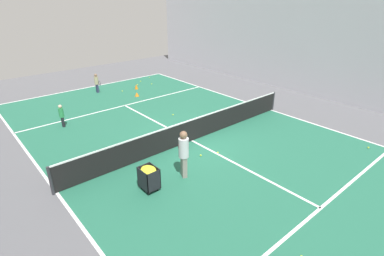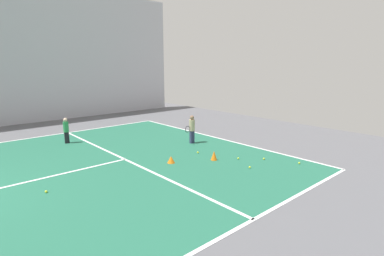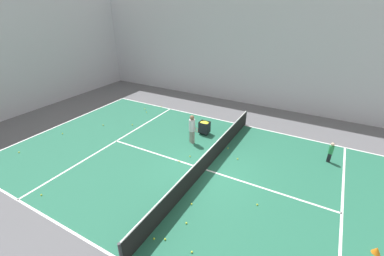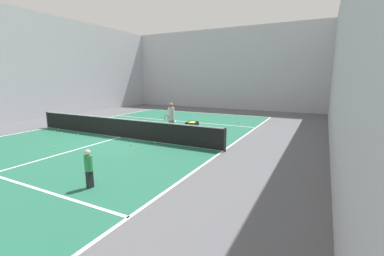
# 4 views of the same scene
# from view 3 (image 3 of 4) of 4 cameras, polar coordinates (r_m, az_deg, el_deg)

# --- Properties ---
(ground_plane) EXTENTS (33.54, 33.54, 0.00)m
(ground_plane) POSITION_cam_3_polar(r_m,az_deg,el_deg) (12.75, 3.13, -9.26)
(ground_plane) COLOR #5B5B60
(court_playing_area) EXTENTS (11.47, 21.49, 0.00)m
(court_playing_area) POSITION_cam_3_polar(r_m,az_deg,el_deg) (12.75, 3.13, -9.25)
(court_playing_area) COLOR #23664C
(court_playing_area) RESTS_ON ground
(line_baseline_far) EXTENTS (11.47, 0.10, 0.00)m
(line_baseline_far) POSITION_cam_3_polar(r_m,az_deg,el_deg) (19.33, -26.73, 0.85)
(line_baseline_far) COLOR white
(line_baseline_far) RESTS_ON ground
(line_sideline_right) EXTENTS (0.10, 21.49, 0.00)m
(line_sideline_right) POSITION_cam_3_polar(r_m,az_deg,el_deg) (17.40, 11.55, 0.60)
(line_sideline_right) COLOR white
(line_sideline_right) RESTS_ON ground
(line_service_near) EXTENTS (11.47, 0.10, 0.00)m
(line_service_near) POSITION_cam_3_polar(r_m,az_deg,el_deg) (12.04, 30.35, -16.07)
(line_service_near) COLOR white
(line_service_near) RESTS_ON ground
(line_service_far) EXTENTS (11.47, 0.10, 0.00)m
(line_service_far) POSITION_cam_3_polar(r_m,az_deg,el_deg) (15.81, -16.45, -2.77)
(line_service_far) COLOR white
(line_service_far) RESTS_ON ground
(line_centre_service) EXTENTS (0.10, 11.82, 0.00)m
(line_centre_service) POSITION_cam_3_polar(r_m,az_deg,el_deg) (12.75, 3.13, -9.24)
(line_centre_service) COLOR white
(line_centre_service) RESTS_ON ground
(hall_enclosure_right) EXTENTS (0.15, 29.84, 7.84)m
(hall_enclosure_right) POSITION_cam_3_polar(r_m,az_deg,el_deg) (20.01, 16.51, 15.29)
(hall_enclosure_right) COLOR silver
(hall_enclosure_right) RESTS_ON ground
(hall_enclosure_far) EXTENTS (19.52, 0.15, 7.84)m
(hall_enclosure_far) POSITION_cam_3_polar(r_m,az_deg,el_deg) (21.73, -35.33, 12.44)
(hall_enclosure_far) COLOR silver
(hall_enclosure_far) RESTS_ON ground
(tennis_net) EXTENTS (11.77, 0.10, 1.02)m
(tennis_net) POSITION_cam_3_polar(r_m,az_deg,el_deg) (12.45, 3.19, -7.29)
(tennis_net) COLOR #2D2D33
(tennis_net) RESTS_ON ground
(coach_at_net) EXTENTS (0.45, 0.71, 1.73)m
(coach_at_net) POSITION_cam_3_polar(r_m,az_deg,el_deg) (14.53, 0.01, 0.14)
(coach_at_net) COLOR gray
(coach_at_net) RESTS_ON ground
(child_midcourt) EXTENTS (0.24, 0.24, 1.12)m
(child_midcourt) POSITION_cam_3_polar(r_m,az_deg,el_deg) (14.74, 28.47, -4.52)
(child_midcourt) COLOR black
(child_midcourt) RESTS_ON ground
(ball_cart) EXTENTS (0.50, 0.61, 0.83)m
(ball_cart) POSITION_cam_3_polar(r_m,az_deg,el_deg) (15.73, 2.79, 0.60)
(ball_cart) COLOR black
(ball_cart) RESTS_ON ground
(training_cone_0) EXTENTS (0.27, 0.27, 0.25)m
(training_cone_0) POSITION_cam_3_polar(r_m,az_deg,el_deg) (11.07, 35.80, -21.18)
(training_cone_0) COLOR orange
(training_cone_0) RESTS_ON ground
(tennis_ball_1) EXTENTS (0.07, 0.07, 0.07)m
(tennis_ball_1) POSITION_cam_3_polar(r_m,az_deg,el_deg) (13.68, 10.10, -6.77)
(tennis_ball_1) COLOR yellow
(tennis_ball_1) RESTS_ON ground
(tennis_ball_2) EXTENTS (0.07, 0.07, 0.07)m
(tennis_ball_2) POSITION_cam_3_polar(r_m,az_deg,el_deg) (9.77, -8.45, -23.14)
(tennis_ball_2) COLOR yellow
(tennis_ball_2) RESTS_ON ground
(tennis_ball_3) EXTENTS (0.07, 0.07, 0.07)m
(tennis_ball_3) POSITION_cam_3_polar(r_m,az_deg,el_deg) (19.95, -10.42, 4.23)
(tennis_ball_3) COLOR yellow
(tennis_ball_3) RESTS_ON ground
(tennis_ball_4) EXTENTS (0.07, 0.07, 0.07)m
(tennis_ball_4) POSITION_cam_3_polar(r_m,az_deg,el_deg) (11.14, 14.30, -16.18)
(tennis_ball_4) COLOR yellow
(tennis_ball_4) RESTS_ON ground
(tennis_ball_5) EXTENTS (0.07, 0.07, 0.07)m
(tennis_ball_5) POSITION_cam_3_polar(r_m,az_deg,el_deg) (10.15, -1.27, -20.38)
(tennis_ball_5) COLOR yellow
(tennis_ball_5) RESTS_ON ground
(tennis_ball_6) EXTENTS (0.07, 0.07, 0.07)m
(tennis_ball_6) POSITION_cam_3_polar(r_m,az_deg,el_deg) (13.67, -0.44, -6.33)
(tennis_ball_6) COLOR yellow
(tennis_ball_6) RESTS_ON ground
(tennis_ball_9) EXTENTS (0.07, 0.07, 0.07)m
(tennis_ball_9) POSITION_cam_3_polar(r_m,az_deg,el_deg) (17.51, -13.15, 0.71)
(tennis_ball_9) COLOR yellow
(tennis_ball_9) RESTS_ON ground
(tennis_ball_10) EXTENTS (0.07, 0.07, 0.07)m
(tennis_ball_10) POSITION_cam_3_polar(r_m,az_deg,el_deg) (9.35, -0.04, -25.83)
(tennis_ball_10) COLOR yellow
(tennis_ball_10) RESTS_ON ground
(tennis_ball_11) EXTENTS (0.07, 0.07, 0.07)m
(tennis_ball_11) POSITION_cam_3_polar(r_m,az_deg,el_deg) (9.71, -6.02, -23.39)
(tennis_ball_11) COLOR yellow
(tennis_ball_11) RESTS_ON ground
(tennis_ball_13) EXTENTS (0.07, 0.07, 0.07)m
(tennis_ball_13) POSITION_cam_3_polar(r_m,az_deg,el_deg) (17.84, -26.84, -1.12)
(tennis_ball_13) COLOR yellow
(tennis_ball_13) RESTS_ON ground
(tennis_ball_16) EXTENTS (0.07, 0.07, 0.07)m
(tennis_ball_16) POSITION_cam_3_polar(r_m,az_deg,el_deg) (16.90, -34.04, -4.47)
(tennis_ball_16) COLOR yellow
(tennis_ball_16) RESTS_ON ground
(tennis_ball_17) EXTENTS (0.07, 0.07, 0.07)m
(tennis_ball_17) POSITION_cam_3_polar(r_m,az_deg,el_deg) (10.85, -0.10, -16.53)
(tennis_ball_17) COLOR yellow
(tennis_ball_17) RESTS_ON ground
(tennis_ball_18) EXTENTS (0.07, 0.07, 0.07)m
(tennis_ball_18) POSITION_cam_3_polar(r_m,az_deg,el_deg) (13.31, -2.91, -7.37)
(tennis_ball_18) COLOR yellow
(tennis_ball_18) RESTS_ON ground
(tennis_ball_19) EXTENTS (0.07, 0.07, 0.07)m
(tennis_ball_19) POSITION_cam_3_polar(r_m,az_deg,el_deg) (14.53, 8.00, -4.45)
(tennis_ball_19) COLOR yellow
(tennis_ball_19) RESTS_ON ground
(tennis_ball_20) EXTENTS (0.07, 0.07, 0.07)m
(tennis_ball_20) POSITION_cam_3_polar(r_m,az_deg,el_deg) (17.99, -19.15, 0.60)
(tennis_ball_20) COLOR yellow
(tennis_ball_20) RESTS_ON ground
(tennis_ball_21) EXTENTS (0.07, 0.07, 0.07)m
(tennis_ball_21) POSITION_cam_3_polar(r_m,az_deg,el_deg) (20.18, -6.88, 4.75)
(tennis_ball_21) COLOR yellow
(tennis_ball_21) RESTS_ON ground
(tennis_ball_22) EXTENTS (0.07, 0.07, 0.07)m
(tennis_ball_22) POSITION_cam_3_polar(r_m,az_deg,el_deg) (19.31, -10.09, 3.50)
(tennis_ball_22) COLOR yellow
(tennis_ball_22) RESTS_ON ground
(tennis_ball_23) EXTENTS (0.07, 0.07, 0.07)m
(tennis_ball_23) POSITION_cam_3_polar(r_m,az_deg,el_deg) (12.95, -30.49, -12.69)
(tennis_ball_23) COLOR yellow
(tennis_ball_23) RESTS_ON ground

